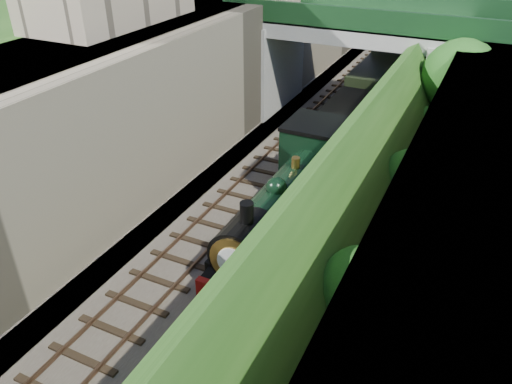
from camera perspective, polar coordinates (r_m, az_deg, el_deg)
name	(u,v)px	position (r m, az deg, el deg)	size (l,w,h in m)	color
trackbed	(335,144)	(28.57, 9.00, 5.47)	(10.00, 90.00, 0.20)	#473F38
retaining_wall	(247,72)	(29.24, -1.02, 13.58)	(1.00, 90.00, 7.00)	#756B56
street_plateau_left	(195,64)	(30.91, -7.02, 14.31)	(6.00, 90.00, 7.00)	#262628
embankment_slope	(434,117)	(26.17, 19.65, 8.04)	(4.56, 91.59, 6.36)	#1E4714
track_left	(302,135)	(29.07, 5.26, 6.50)	(2.50, 90.00, 0.20)	black
track_right	(356,145)	(28.24, 11.34, 5.25)	(2.50, 90.00, 0.20)	black
road_bridge	(378,58)	(30.66, 13.72, 14.68)	(16.00, 6.40, 7.25)	gray
tree	(462,80)	(25.96, 22.50, 11.73)	(3.60, 3.80, 6.60)	black
locomotive	(292,201)	(19.45, 4.19, -1.01)	(3.10, 10.22, 3.83)	black
tender	(347,137)	(25.81, 10.37, 6.22)	(2.70, 6.00, 3.05)	black
coach_front	(400,64)	(37.31, 16.17, 13.88)	(2.90, 18.00, 3.70)	black
coach_middle	(440,15)	(55.49, 20.29, 18.47)	(2.90, 18.00, 3.70)	black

